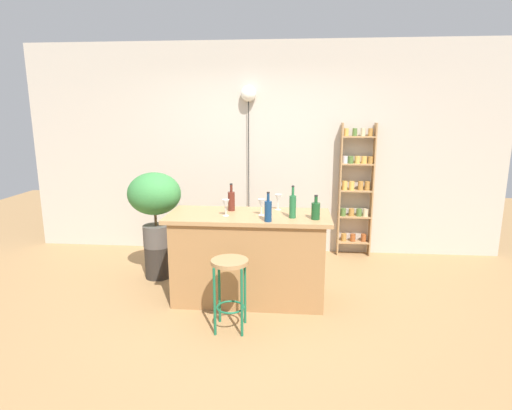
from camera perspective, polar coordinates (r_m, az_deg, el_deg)
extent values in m
plane|color=#A37A4C|center=(4.24, -1.38, -14.16)|extent=(12.00, 12.00, 0.00)
cube|color=#BCB2A3|center=(5.75, 0.75, 7.50)|extent=(6.40, 0.10, 2.80)
cube|color=#9E7042|center=(4.34, -0.96, -7.30)|extent=(1.49, 0.63, 0.86)
cube|color=#A87F51|center=(4.21, -0.98, -1.52)|extent=(1.62, 0.69, 0.04)
cylinder|color=#196642|center=(3.72, -5.62, -12.92)|extent=(0.02, 0.02, 0.61)
cylinder|color=#196642|center=(3.69, -1.93, -13.11)|extent=(0.02, 0.02, 0.61)
cylinder|color=#196642|center=(3.93, -4.98, -11.46)|extent=(0.02, 0.02, 0.61)
cylinder|color=#196642|center=(3.90, -1.50, -11.63)|extent=(0.02, 0.02, 0.61)
torus|color=#196642|center=(3.85, -3.49, -13.61)|extent=(0.25, 0.25, 0.02)
cylinder|color=#A87F51|center=(3.68, -3.58, -7.67)|extent=(0.33, 0.33, 0.03)
cube|color=#A87F51|center=(5.69, 11.24, 1.94)|extent=(0.02, 0.15, 1.76)
cube|color=#A87F51|center=(5.75, 15.43, 1.84)|extent=(0.02, 0.15, 1.76)
cube|color=#A87F51|center=(5.89, 13.01, -4.87)|extent=(0.40, 0.15, 0.02)
cylinder|color=#AD7A38|center=(5.86, 11.78, -4.28)|extent=(0.07, 0.07, 0.10)
cylinder|color=#994C23|center=(5.87, 12.95, -4.31)|extent=(0.07, 0.07, 0.10)
cylinder|color=#994C23|center=(5.90, 14.34, -4.31)|extent=(0.07, 0.07, 0.10)
cube|color=#A87F51|center=(5.79, 13.18, -1.54)|extent=(0.40, 0.15, 0.02)
cylinder|color=#4C7033|center=(5.76, 11.69, -0.95)|extent=(0.07, 0.07, 0.10)
cylinder|color=#AD7A38|center=(5.78, 12.78, -0.96)|extent=(0.07, 0.07, 0.10)
cylinder|color=#4C7033|center=(5.79, 13.75, -0.98)|extent=(0.07, 0.07, 0.10)
cylinder|color=beige|center=(5.80, 14.59, -1.00)|extent=(0.07, 0.07, 0.10)
cube|color=#A87F51|center=(5.72, 13.35, 1.89)|extent=(0.40, 0.15, 0.02)
cylinder|color=gold|center=(5.69, 11.91, 2.60)|extent=(0.07, 0.07, 0.12)
cylinder|color=gold|center=(5.69, 12.81, 2.56)|extent=(0.07, 0.07, 0.12)
cylinder|color=#AD7A38|center=(5.72, 13.95, 2.56)|extent=(0.07, 0.07, 0.12)
cylinder|color=#AD7A38|center=(5.74, 14.81, 2.54)|extent=(0.07, 0.07, 0.12)
cube|color=#A87F51|center=(5.67, 13.53, 5.40)|extent=(0.40, 0.15, 0.02)
cylinder|color=silver|center=(5.64, 11.94, 6.02)|extent=(0.07, 0.07, 0.09)
cylinder|color=#4C7033|center=(5.64, 12.67, 5.99)|extent=(0.07, 0.07, 0.09)
cylinder|color=gold|center=(5.67, 13.54, 5.97)|extent=(0.07, 0.07, 0.09)
cylinder|color=gold|center=(5.68, 14.41, 5.94)|extent=(0.07, 0.07, 0.09)
cylinder|color=#AD7A38|center=(5.68, 15.26, 5.89)|extent=(0.07, 0.07, 0.09)
cube|color=#A87F51|center=(5.64, 13.71, 8.95)|extent=(0.40, 0.15, 0.02)
cylinder|color=gold|center=(5.60, 12.11, 9.61)|extent=(0.06, 0.06, 0.10)
cylinder|color=#4C7033|center=(5.62, 13.20, 9.57)|extent=(0.06, 0.06, 0.10)
cylinder|color=beige|center=(5.65, 14.27, 9.52)|extent=(0.06, 0.06, 0.10)
cylinder|color=#AD7A38|center=(5.67, 15.23, 9.48)|extent=(0.06, 0.06, 0.10)
cylinder|color=#2D2823|center=(5.10, -13.13, -7.46)|extent=(0.29, 0.29, 0.38)
cylinder|color=#514C47|center=(5.00, -13.31, -4.08)|extent=(0.30, 0.30, 0.25)
cylinder|color=brown|center=(4.95, -13.42, -1.80)|extent=(0.03, 0.03, 0.16)
ellipsoid|color=#387F3D|center=(4.89, -13.59, 1.50)|extent=(0.60, 0.54, 0.48)
cylinder|color=#194C23|center=(4.03, 8.07, -0.81)|extent=(0.08, 0.08, 0.16)
cylinder|color=#194C23|center=(4.01, 8.12, 0.74)|extent=(0.03, 0.03, 0.06)
cylinder|color=black|center=(4.00, 8.13, 1.26)|extent=(0.03, 0.03, 0.01)
cylinder|color=#5B2319|center=(4.35, -3.35, 0.50)|extent=(0.07, 0.07, 0.20)
cylinder|color=#5B2319|center=(4.32, -3.37, 2.26)|extent=(0.03, 0.03, 0.08)
cylinder|color=black|center=(4.31, -3.38, 2.84)|extent=(0.03, 0.03, 0.01)
cylinder|color=#236638|center=(4.05, 4.98, -0.24)|extent=(0.07, 0.07, 0.22)
cylinder|color=#236638|center=(4.02, 5.02, 1.86)|extent=(0.02, 0.02, 0.08)
cylinder|color=black|center=(4.01, 5.03, 2.54)|extent=(0.03, 0.03, 0.01)
cylinder|color=navy|center=(3.91, 1.64, -0.87)|extent=(0.07, 0.07, 0.19)
cylinder|color=navy|center=(3.88, 1.66, 1.06)|extent=(0.03, 0.03, 0.07)
cylinder|color=black|center=(3.87, 1.66, 1.69)|extent=(0.03, 0.03, 0.01)
cylinder|color=silver|center=(4.16, 0.72, -1.37)|extent=(0.06, 0.06, 0.00)
cylinder|color=silver|center=(4.15, 0.72, -0.84)|extent=(0.01, 0.01, 0.07)
cone|color=silver|center=(4.14, 0.72, 0.24)|extent=(0.07, 0.07, 0.08)
cylinder|color=silver|center=(4.15, -4.08, -1.45)|extent=(0.06, 0.06, 0.00)
cylinder|color=silver|center=(4.14, -4.09, -0.92)|extent=(0.01, 0.01, 0.07)
cone|color=silver|center=(4.12, -4.11, 0.17)|extent=(0.07, 0.07, 0.08)
cylinder|color=silver|center=(4.40, 2.99, -0.62)|extent=(0.06, 0.06, 0.00)
cylinder|color=silver|center=(4.39, 3.00, -0.12)|extent=(0.01, 0.01, 0.07)
cone|color=silver|center=(4.37, 3.01, 0.90)|extent=(0.07, 0.07, 0.08)
cylinder|color=black|center=(5.69, -0.99, 4.07)|extent=(0.01, 0.01, 2.13)
sphere|color=white|center=(5.64, -1.03, 14.84)|extent=(0.20, 0.20, 0.20)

